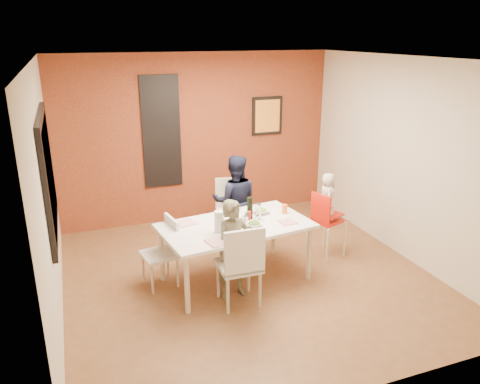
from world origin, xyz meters
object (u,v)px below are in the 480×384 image
object	(u,v)px
high_chair	(325,219)
toddler	(327,196)
chair_far	(231,206)
chair_left	(165,248)
dining_table	(236,229)
paper_towel_roll	(219,221)
wine_bottle	(250,208)
child_far	(235,201)
child_near	(234,249)
chair_near	(241,262)

from	to	relation	value
high_chair	toddler	size ratio (longest dim) A/B	1.44
chair_far	chair_left	xyz separation A→B (m)	(-1.21, -1.01, -0.04)
chair_left	high_chair	size ratio (longest dim) A/B	0.92
dining_table	toddler	size ratio (longest dim) A/B	2.96
chair_left	paper_towel_roll	world-z (taller)	paper_towel_roll
dining_table	chair_far	xyz separation A→B (m)	(0.37, 1.23, -0.17)
paper_towel_roll	wine_bottle	bearing A→B (deg)	27.22
child_far	chair_left	bearing A→B (deg)	50.85
chair_far	child_near	bearing A→B (deg)	-96.95
chair_far	toddler	xyz separation A→B (m)	(1.03, -1.02, 0.36)
child_near	wine_bottle	bearing A→B (deg)	38.00
chair_near	child_far	xyz separation A→B (m)	(0.50, 1.59, 0.12)
dining_table	child_far	distance (m)	1.04
chair_left	wine_bottle	distance (m)	1.16
chair_near	toddler	distance (m)	1.78
chair_near	paper_towel_roll	bearing A→B (deg)	-76.61
high_chair	chair_far	bearing A→B (deg)	25.36
chair_near	chair_far	distance (m)	1.90
chair_far	paper_towel_roll	distance (m)	1.54
toddler	wine_bottle	xyz separation A→B (m)	(-1.16, -0.09, 0.02)
chair_far	paper_towel_roll	xyz separation A→B (m)	(-0.62, -1.36, 0.36)
child_near	wine_bottle	distance (m)	0.67
child_far	wine_bottle	size ratio (longest dim) A/B	4.82
chair_far	wine_bottle	world-z (taller)	wine_bottle
chair_far	child_far	xyz separation A→B (m)	(-0.02, -0.24, 0.16)
wine_bottle	paper_towel_roll	distance (m)	0.55
child_near	child_far	world-z (taller)	child_far
child_near	toddler	world-z (taller)	same
wine_bottle	chair_far	bearing A→B (deg)	83.25
chair_near	paper_towel_roll	size ratio (longest dim) A/B	3.90
chair_far	high_chair	size ratio (longest dim) A/B	0.99
dining_table	wine_bottle	world-z (taller)	wine_bottle
chair_left	paper_towel_roll	bearing A→B (deg)	49.75
chair_far	chair_near	bearing A→B (deg)	-94.70
child_far	toddler	xyz separation A→B (m)	(1.05, -0.78, 0.20)
toddler	chair_left	bearing A→B (deg)	110.38
chair_near	dining_table	bearing A→B (deg)	-102.65
chair_far	child_far	distance (m)	0.29
paper_towel_roll	dining_table	bearing A→B (deg)	27.92
wine_bottle	paper_towel_roll	size ratio (longest dim) A/B	1.10
child_far	paper_towel_roll	bearing A→B (deg)	79.76
dining_table	high_chair	world-z (taller)	high_chair
chair_near	wine_bottle	world-z (taller)	wine_bottle
chair_far	child_near	xyz separation A→B (m)	(-0.52, -1.58, 0.09)
dining_table	chair_far	bearing A→B (deg)	73.41
chair_left	wine_bottle	xyz separation A→B (m)	(1.08, -0.10, 0.41)
chair_near	high_chair	world-z (taller)	chair_near
child_near	child_far	size ratio (longest dim) A/B	0.89
chair_left	toddler	bearing A→B (deg)	79.93
toddler	paper_towel_roll	xyz separation A→B (m)	(-1.65, -0.33, 0.00)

